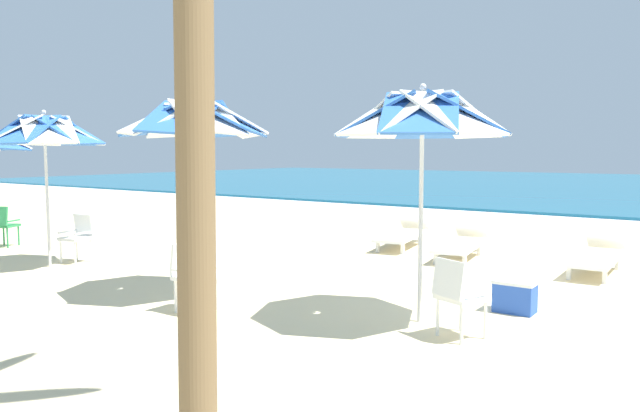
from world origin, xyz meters
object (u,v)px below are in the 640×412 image
(sun_lounger_0, at_px, (597,256))
(cooler_box, at_px, (515,296))
(beach_umbrella_1, at_px, (194,122))
(sun_lounger_1, at_px, (461,243))
(beach_umbrella_0, at_px, (422,118))
(sun_lounger_2, at_px, (402,234))
(plastic_chair_0, at_px, (457,293))
(beach_umbrella_2, at_px, (45,133))
(plastic_chair_4, at_px, (3,223))
(plastic_chair_1, at_px, (192,272))
(plastic_chair_2, at_px, (78,235))

(sun_lounger_0, distance_m, cooler_box, 3.25)
(beach_umbrella_1, xyz_separation_m, sun_lounger_0, (4.26, 4.88, -2.12))
(cooler_box, bearing_deg, sun_lounger_1, 121.70)
(sun_lounger_1, relative_size, cooler_box, 4.43)
(beach_umbrella_0, distance_m, sun_lounger_2, 5.91)
(beach_umbrella_1, distance_m, cooler_box, 4.78)
(beach_umbrella_1, height_order, sun_lounger_2, beach_umbrella_1)
(plastic_chair_0, xyz_separation_m, sun_lounger_0, (0.54, 4.65, -0.22))
(sun_lounger_0, xyz_separation_m, cooler_box, (-0.35, -3.23, -0.08))
(sun_lounger_0, distance_m, sun_lounger_1, 2.35)
(beach_umbrella_1, height_order, beach_umbrella_2, beach_umbrella_1)
(beach_umbrella_2, distance_m, sun_lounger_0, 9.50)
(beach_umbrella_1, distance_m, sun_lounger_1, 5.66)
(plastic_chair_4, relative_size, sun_lounger_0, 0.40)
(plastic_chair_4, distance_m, sun_lounger_0, 11.53)
(plastic_chair_0, bearing_deg, sun_lounger_2, 122.60)
(beach_umbrella_0, xyz_separation_m, beach_umbrella_2, (-6.71, -0.64, -0.06))
(beach_umbrella_0, distance_m, plastic_chair_1, 3.39)
(plastic_chair_2, bearing_deg, cooler_box, 8.50)
(plastic_chair_0, bearing_deg, beach_umbrella_0, 149.83)
(beach_umbrella_2, bearing_deg, sun_lounger_0, 32.14)
(beach_umbrella_0, height_order, plastic_chair_0, beach_umbrella_0)
(beach_umbrella_0, bearing_deg, beach_umbrella_2, -174.54)
(beach_umbrella_0, bearing_deg, sun_lounger_1, 105.69)
(sun_lounger_2, bearing_deg, plastic_chair_2, -129.50)
(sun_lounger_1, height_order, cooler_box, sun_lounger_1)
(plastic_chair_0, bearing_deg, sun_lounger_0, 83.40)
(sun_lounger_0, relative_size, cooler_box, 4.32)
(plastic_chair_0, relative_size, plastic_chair_2, 1.00)
(plastic_chair_0, bearing_deg, sun_lounger_1, 111.31)
(sun_lounger_1, bearing_deg, sun_lounger_2, 160.86)
(plastic_chair_1, distance_m, beach_umbrella_2, 4.59)
(beach_umbrella_2, relative_size, sun_lounger_1, 1.22)
(plastic_chair_0, xyz_separation_m, cooler_box, (0.19, 1.41, -0.30))
(beach_umbrella_0, bearing_deg, sun_lounger_0, 75.07)
(plastic_chair_0, height_order, sun_lounger_2, plastic_chair_0)
(plastic_chair_4, bearing_deg, plastic_chair_2, -1.87)
(sun_lounger_0, relative_size, sun_lounger_2, 0.97)
(sun_lounger_1, bearing_deg, plastic_chair_2, -141.65)
(plastic_chair_0, distance_m, plastic_chair_1, 3.26)
(sun_lounger_2, xyz_separation_m, cooler_box, (3.50, -3.76, -0.08))
(sun_lounger_1, relative_size, sun_lounger_2, 1.00)
(beach_umbrella_1, bearing_deg, beach_umbrella_0, 10.67)
(beach_umbrella_1, distance_m, beach_umbrella_2, 3.59)
(beach_umbrella_1, bearing_deg, plastic_chair_4, 174.55)
(beach_umbrella_2, bearing_deg, plastic_chair_4, 166.85)
(beach_umbrella_0, distance_m, plastic_chair_2, 6.99)
(sun_lounger_2, bearing_deg, plastic_chair_0, -57.40)
(plastic_chair_2, xyz_separation_m, sun_lounger_0, (7.88, 4.36, -0.22))
(beach_umbrella_1, height_order, sun_lounger_1, beach_umbrella_1)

